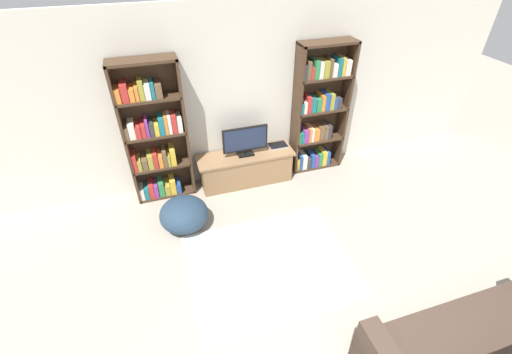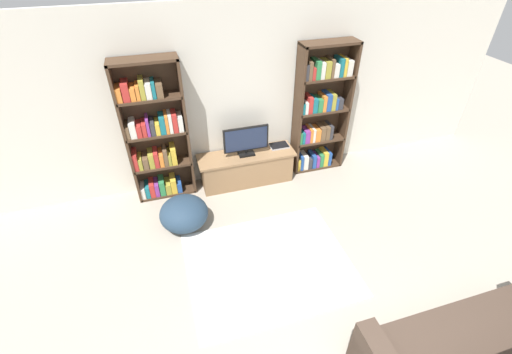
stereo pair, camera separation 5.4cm
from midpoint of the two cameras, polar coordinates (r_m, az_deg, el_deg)
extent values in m
cube|color=silver|center=(5.02, -4.79, 12.84)|extent=(8.80, 0.06, 2.60)
cube|color=#422D1E|center=(4.89, -21.29, 5.92)|extent=(0.04, 0.30, 2.04)
cube|color=#422D1E|center=(4.87, -11.99, 7.66)|extent=(0.04, 0.30, 2.04)
cube|color=#422D1E|center=(4.98, -16.77, 7.53)|extent=(0.84, 0.04, 2.04)
cube|color=#422D1E|center=(4.48, -18.97, 17.92)|extent=(0.84, 0.30, 0.04)
cube|color=#422D1E|center=(5.41, -14.83, -2.36)|extent=(0.80, 0.30, 0.04)
cube|color=silver|center=(5.35, -18.71, -2.25)|extent=(0.06, 0.24, 0.18)
cube|color=#196B75|center=(5.35, -18.03, -2.09)|extent=(0.06, 0.24, 0.19)
cube|color=#B72D28|center=(5.33, -17.34, -1.81)|extent=(0.07, 0.24, 0.22)
cube|color=#7F338C|center=(5.33, -16.61, -1.75)|extent=(0.06, 0.24, 0.20)
cube|color=#2D7F47|center=(5.32, -15.82, -1.47)|extent=(0.08, 0.24, 0.24)
cube|color=#9E9333|center=(5.34, -14.86, -1.58)|extent=(0.08, 0.24, 0.17)
cube|color=gold|center=(5.32, -14.03, -1.13)|extent=(0.08, 0.24, 0.24)
cube|color=#234C99|center=(5.34, -13.13, -1.30)|extent=(0.07, 0.24, 0.16)
cube|color=#422D1E|center=(5.12, -15.71, 2.06)|extent=(0.80, 0.30, 0.04)
cube|color=#B72D28|center=(5.04, -19.91, 2.61)|extent=(0.06, 0.24, 0.26)
cube|color=#9E9333|center=(5.06, -19.15, 2.32)|extent=(0.05, 0.24, 0.17)
cube|color=brown|center=(5.06, -18.36, 2.45)|extent=(0.07, 0.24, 0.17)
cube|color=#9E9333|center=(5.04, -17.51, 2.85)|extent=(0.07, 0.24, 0.22)
cube|color=#B72D28|center=(5.03, -16.75, 3.05)|extent=(0.06, 0.24, 0.23)
cube|color=orange|center=(5.04, -15.97, 3.02)|extent=(0.06, 0.24, 0.19)
cube|color=brown|center=(5.03, -15.33, 3.41)|extent=(0.06, 0.24, 0.25)
cube|color=#9E9333|center=(5.05, -14.69, 3.16)|extent=(0.04, 0.24, 0.17)
cube|color=gold|center=(5.02, -14.07, 3.69)|extent=(0.07, 0.24, 0.26)
cube|color=#422D1E|center=(4.86, -16.69, 7.00)|extent=(0.80, 0.30, 0.04)
cube|color=brown|center=(4.82, -21.10, 7.15)|extent=(0.05, 0.24, 0.17)
cube|color=silver|center=(4.80, -20.34, 7.54)|extent=(0.08, 0.24, 0.21)
cube|color=#B72D28|center=(4.81, -19.40, 7.45)|extent=(0.07, 0.24, 0.16)
cube|color=#B72D28|center=(4.80, -18.62, 7.70)|extent=(0.06, 0.24, 0.18)
cube|color=#7F338C|center=(4.78, -18.07, 8.12)|extent=(0.04, 0.24, 0.24)
cube|color=#333338|center=(4.79, -17.36, 7.98)|extent=(0.06, 0.24, 0.19)
cube|color=gold|center=(4.80, -16.60, 7.99)|extent=(0.06, 0.24, 0.16)
cube|color=#196B75|center=(4.78, -15.87, 8.54)|extent=(0.07, 0.24, 0.24)
cube|color=orange|center=(4.78, -15.18, 8.75)|extent=(0.04, 0.24, 0.25)
cube|color=silver|center=(4.78, -14.62, 8.85)|extent=(0.04, 0.24, 0.25)
cube|color=#B72D28|center=(4.78, -13.92, 8.98)|extent=(0.06, 0.24, 0.25)
cube|color=silver|center=(4.79, -13.04, 8.91)|extent=(0.06, 0.24, 0.21)
cube|color=#422D1E|center=(4.64, -17.80, 12.44)|extent=(0.80, 0.30, 0.04)
cube|color=orange|center=(4.60, -22.41, 12.70)|extent=(0.07, 0.24, 0.18)
cube|color=#B72D28|center=(4.59, -21.45, 13.20)|extent=(0.08, 0.24, 0.23)
cube|color=orange|center=(4.59, -20.38, 13.03)|extent=(0.06, 0.24, 0.16)
cube|color=orange|center=(4.59, -19.64, 13.29)|extent=(0.04, 0.24, 0.18)
cube|color=#9E9333|center=(4.57, -18.99, 13.79)|extent=(0.06, 0.24, 0.24)
cube|color=silver|center=(4.58, -18.05, 13.69)|extent=(0.07, 0.24, 0.20)
cube|color=#196B75|center=(4.58, -17.27, 13.89)|extent=(0.04, 0.24, 0.21)
cube|color=brown|center=(4.58, -16.36, 13.91)|extent=(0.08, 0.24, 0.18)
cube|color=#422D1E|center=(5.25, 6.42, 10.45)|extent=(0.04, 0.30, 2.04)
cube|color=#422D1E|center=(5.60, 14.13, 11.31)|extent=(0.04, 0.30, 2.04)
cube|color=#422D1E|center=(5.51, 9.78, 11.51)|extent=(0.84, 0.04, 2.04)
cube|color=#422D1E|center=(5.06, 11.71, 21.12)|extent=(0.84, 0.30, 0.04)
cube|color=#422D1E|center=(5.91, 9.34, 2.18)|extent=(0.80, 0.30, 0.04)
cube|color=gold|center=(5.69, 6.30, 2.48)|extent=(0.05, 0.24, 0.20)
cube|color=#234C99|center=(5.70, 6.82, 2.79)|extent=(0.04, 0.24, 0.26)
cube|color=silver|center=(5.73, 7.47, 2.88)|extent=(0.08, 0.24, 0.25)
cube|color=#333338|center=(5.77, 8.14, 2.74)|extent=(0.07, 0.24, 0.18)
cube|color=#234C99|center=(5.79, 8.83, 3.06)|extent=(0.06, 0.24, 0.23)
cube|color=#7F338C|center=(5.83, 9.41, 3.01)|extent=(0.05, 0.24, 0.19)
cube|color=#2D7F47|center=(5.85, 10.00, 3.22)|extent=(0.06, 0.24, 0.22)
cube|color=gold|center=(5.87, 10.67, 3.46)|extent=(0.08, 0.24, 0.25)
cube|color=#234C99|center=(5.90, 11.28, 3.51)|extent=(0.05, 0.24, 0.24)
cube|color=#422D1E|center=(5.64, 9.85, 6.43)|extent=(0.80, 0.30, 0.04)
cube|color=#2D7F47|center=(5.43, 6.60, 6.88)|extent=(0.04, 0.24, 0.19)
cube|color=#196B75|center=(5.45, 7.08, 6.90)|extent=(0.04, 0.24, 0.18)
cube|color=#7F338C|center=(5.47, 7.70, 7.08)|extent=(0.08, 0.24, 0.20)
cube|color=orange|center=(5.49, 8.32, 7.26)|extent=(0.04, 0.24, 0.22)
cube|color=silver|center=(5.51, 8.75, 7.31)|extent=(0.04, 0.24, 0.22)
cube|color=orange|center=(5.54, 9.39, 7.31)|extent=(0.08, 0.24, 0.20)
cube|color=brown|center=(5.57, 10.20, 7.54)|extent=(0.08, 0.24, 0.23)
cube|color=brown|center=(5.60, 10.92, 7.64)|extent=(0.06, 0.24, 0.23)
cube|color=#333338|center=(5.63, 11.50, 7.75)|extent=(0.05, 0.24, 0.23)
cube|color=#422D1E|center=(5.40, 10.42, 11.09)|extent=(0.80, 0.30, 0.04)
cube|color=#196B75|center=(5.20, 6.99, 11.58)|extent=(0.04, 0.24, 0.16)
cube|color=silver|center=(5.22, 7.50, 11.72)|extent=(0.05, 0.24, 0.18)
cube|color=#B72D28|center=(5.22, 8.14, 12.14)|extent=(0.07, 0.24, 0.25)
cube|color=#196B75|center=(5.26, 8.88, 12.06)|extent=(0.07, 0.24, 0.22)
cube|color=#2D7F47|center=(5.30, 9.70, 12.05)|extent=(0.07, 0.24, 0.20)
cube|color=orange|center=(5.32, 10.40, 12.32)|extent=(0.05, 0.24, 0.24)
cube|color=#234C99|center=(5.35, 11.09, 12.48)|extent=(0.07, 0.24, 0.26)
cube|color=#9E9333|center=(5.39, 11.82, 12.51)|extent=(0.07, 0.24, 0.25)
cube|color=#234C99|center=(5.43, 12.33, 12.20)|extent=(0.04, 0.24, 0.17)
cube|color=#333338|center=(5.46, 12.89, 12.23)|extent=(0.08, 0.24, 0.17)
cube|color=#422D1E|center=(5.21, 11.05, 16.13)|extent=(0.80, 0.30, 0.04)
cube|color=#333338|center=(5.00, 7.49, 17.17)|extent=(0.05, 0.24, 0.22)
cube|color=brown|center=(5.01, 8.09, 17.40)|extent=(0.05, 0.24, 0.26)
cube|color=#B72D28|center=(5.05, 8.62, 16.97)|extent=(0.05, 0.24, 0.17)
cube|color=#2D7F47|center=(5.06, 9.34, 17.47)|extent=(0.07, 0.24, 0.25)
cube|color=silver|center=(5.10, 10.06, 17.39)|extent=(0.06, 0.24, 0.23)
cube|color=#9E9333|center=(5.13, 10.90, 17.45)|extent=(0.08, 0.24, 0.23)
cube|color=brown|center=(5.16, 11.64, 17.61)|extent=(0.04, 0.24, 0.26)
cube|color=silver|center=(5.20, 12.21, 17.26)|extent=(0.08, 0.24, 0.19)
cube|color=#196B75|center=(5.22, 13.03, 17.65)|extent=(0.06, 0.24, 0.25)
cube|color=gold|center=(5.25, 13.59, 17.68)|extent=(0.04, 0.24, 0.25)
cube|color=silver|center=(5.30, 14.30, 17.52)|extent=(0.08, 0.24, 0.22)
cube|color=#8E6B47|center=(5.34, -2.02, 1.36)|extent=(1.39, 0.42, 0.47)
cube|color=#8E6B47|center=(5.19, -2.08, 3.63)|extent=(1.48, 0.45, 0.04)
cube|color=black|center=(5.17, -2.07, 3.90)|extent=(0.24, 0.16, 0.03)
cylinder|color=black|center=(5.15, -2.08, 4.28)|extent=(0.04, 0.04, 0.05)
cube|color=black|center=(5.04, -2.13, 6.34)|extent=(0.68, 0.04, 0.38)
cube|color=#19233D|center=(5.02, -2.07, 6.23)|extent=(0.63, 0.00, 0.34)
cube|color=#B7B7BC|center=(5.38, 3.38, 5.26)|extent=(0.29, 0.21, 0.02)
cube|color=black|center=(5.37, 3.38, 5.38)|extent=(0.28, 0.20, 0.00)
cube|color=white|center=(4.27, 1.94, -14.25)|extent=(1.93, 1.53, 0.02)
ellipsoid|color=#23384C|center=(4.67, -12.24, -6.08)|extent=(0.64, 0.64, 0.43)
camera|label=1|loc=(0.03, -90.35, -0.26)|focal=24.00mm
camera|label=2|loc=(0.03, 89.65, 0.26)|focal=24.00mm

